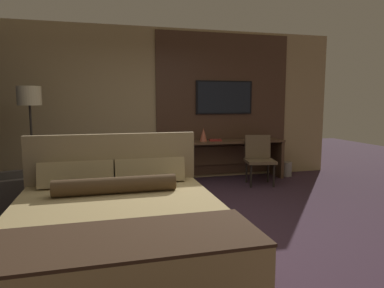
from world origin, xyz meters
TOP-DOWN VIEW (x-y plane):
  - ground_plane at (0.00, 0.00)m, footprint 16.00×16.00m
  - wall_back_tv_panel at (0.20, 2.59)m, footprint 7.20×0.09m
  - bed at (-0.81, -0.64)m, footprint 1.94×2.20m
  - desk at (1.36, 2.32)m, footprint 2.13×0.50m
  - tv at (1.36, 2.52)m, footprint 1.12×0.04m
  - desk_chair at (1.77, 1.82)m, footprint 0.58×0.58m
  - armchair_by_window at (-2.08, 1.03)m, footprint 0.86×0.88m
  - floor_lamp at (-1.94, 1.79)m, footprint 0.34×0.34m
  - vase_tall at (0.88, 2.29)m, footprint 0.14×0.14m
  - book at (1.10, 2.28)m, footprint 0.24×0.19m
  - waste_bin at (2.58, 2.25)m, footprint 0.22×0.22m

SIDE VIEW (x-z plane):
  - ground_plane at x=0.00m, z-range 0.00..0.00m
  - waste_bin at x=2.58m, z-range 0.00..0.28m
  - armchair_by_window at x=-2.08m, z-range -0.12..0.64m
  - bed at x=-0.81m, z-range -0.24..0.86m
  - desk_chair at x=1.77m, z-range 0.08..0.95m
  - desk at x=1.36m, z-range 0.14..0.89m
  - book at x=1.10m, z-range 0.74..0.77m
  - vase_tall at x=0.88m, z-range 0.74..0.98m
  - wall_back_tv_panel at x=0.20m, z-range 0.00..2.80m
  - floor_lamp at x=-1.94m, z-range 0.57..2.27m
  - tv at x=1.36m, z-range 1.23..1.86m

